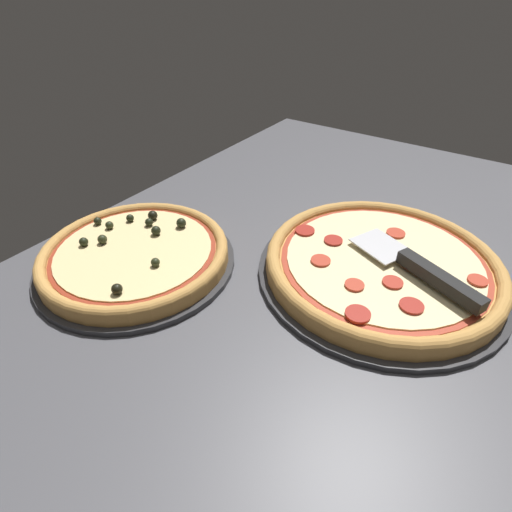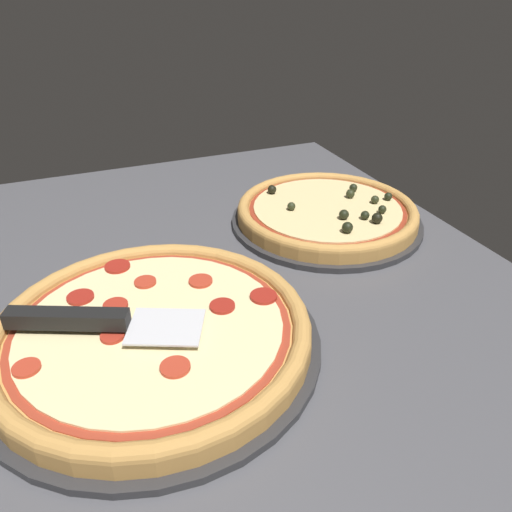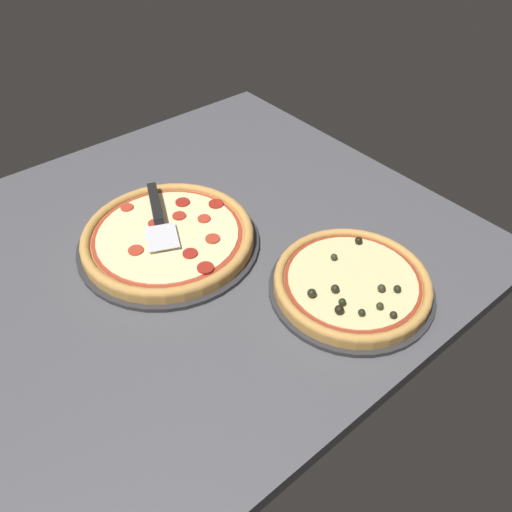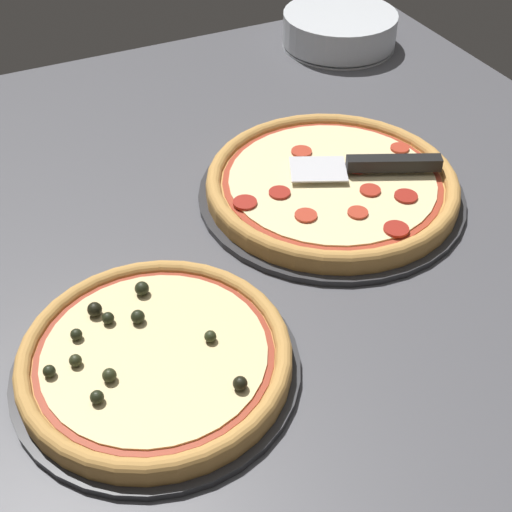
% 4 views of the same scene
% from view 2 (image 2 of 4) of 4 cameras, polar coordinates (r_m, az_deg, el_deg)
% --- Properties ---
extents(ground_plane, '(1.28, 1.08, 0.04)m').
position_cam_2_polar(ground_plane, '(0.65, -9.23, -10.79)').
color(ground_plane, '#4C4C51').
extents(pizza_pan_front, '(0.41, 0.41, 0.01)m').
position_cam_2_polar(pizza_pan_front, '(0.64, -11.63, -9.59)').
color(pizza_pan_front, '#2D2D30').
rests_on(pizza_pan_front, ground_plane).
extents(pizza_front, '(0.39, 0.39, 0.03)m').
position_cam_2_polar(pizza_front, '(0.62, -11.83, -8.10)').
color(pizza_front, '#C68E47').
rests_on(pizza_front, pizza_pan_front).
extents(pizza_pan_back, '(0.34, 0.34, 0.01)m').
position_cam_2_polar(pizza_pan_back, '(0.91, 8.00, 3.97)').
color(pizza_pan_back, '#2D2D30').
rests_on(pizza_pan_back, ground_plane).
extents(pizza_back, '(0.32, 0.32, 0.04)m').
position_cam_2_polar(pizza_back, '(0.90, 8.12, 5.13)').
color(pizza_back, '#C68E47').
rests_on(pizza_back, pizza_pan_back).
extents(serving_spatula, '(0.14, 0.23, 0.02)m').
position_cam_2_polar(serving_spatula, '(0.62, -18.99, -6.93)').
color(serving_spatula, silver).
rests_on(serving_spatula, pizza_front).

